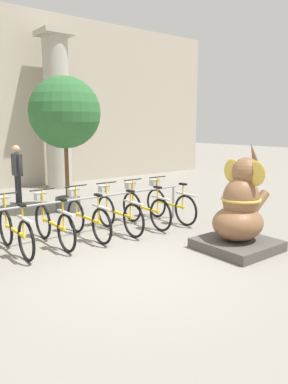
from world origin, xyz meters
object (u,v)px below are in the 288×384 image
bicycle_6 (118,212)px  bicycle_7 (145,208)px  bicycle_8 (169,204)px  potted_tree (65,115)px  bicycle_4 (53,223)px  bicycle_5 (87,217)px  bicycle_3 (14,230)px  person_pedestrian (17,169)px  elephant_statue (240,214)px

bicycle_6 → bicycle_7: (0.70, 0.02, 0.00)m
bicycle_8 → potted_tree: size_ratio=0.50×
bicycle_4 → bicycle_5: same height
bicycle_4 → bicycle_7: (2.10, -0.01, 0.00)m
bicycle_6 → bicycle_7: size_ratio=1.00×
bicycle_4 → potted_tree: 3.37m
bicycle_3 → bicycle_5: 1.40m
bicycle_4 → person_pedestrian: 4.06m
bicycle_5 → bicycle_8: 2.10m
bicycle_6 → elephant_statue: elephant_statue is taller
bicycle_6 → person_pedestrian: (-0.62, 3.97, 0.56)m
elephant_statue → potted_tree: bearing=102.4°
bicycle_6 → bicycle_7: bearing=1.4°
bicycle_6 → bicycle_8: 1.40m
bicycle_8 → person_pedestrian: person_pedestrian is taller
bicycle_5 → potted_tree: (0.75, 2.31, 1.98)m
bicycle_8 → bicycle_4: bearing=179.6°
bicycle_4 → bicycle_5: bearing=0.0°
potted_tree → person_pedestrian: bearing=112.4°
bicycle_8 → bicycle_3: bearing=179.6°
bicycle_6 → bicycle_3: bearing=179.3°
bicycle_8 → bicycle_6: bearing=-179.8°
bicycle_3 → bicycle_8: 3.50m
bicycle_5 → bicycle_6: same height
elephant_statue → potted_tree: size_ratio=0.57×
bicycle_5 → elephant_statue: 2.85m
bicycle_5 → potted_tree: size_ratio=0.50×
bicycle_4 → bicycle_7: same height
bicycle_3 → bicycle_8: same height
bicycle_6 → bicycle_7: 0.70m
bicycle_5 → bicycle_7: 1.40m
bicycle_3 → bicycle_5: (1.40, -0.00, 0.00)m
bicycle_7 → elephant_statue: bearing=-80.9°
bicycle_5 → bicycle_7: (1.40, -0.01, 0.00)m
person_pedestrian → potted_tree: size_ratio=0.49×
bicycle_8 → elephant_statue: size_ratio=0.89×
bicycle_3 → bicycle_6: bearing=-0.7°
elephant_statue → potted_tree: 4.96m
bicycle_5 → person_pedestrian: 3.98m
bicycle_7 → bicycle_8: (0.70, -0.01, 0.00)m
bicycle_6 → potted_tree: size_ratio=0.50×
bicycle_7 → potted_tree: (-0.65, 2.31, 1.98)m
bicycle_4 → bicycle_8: 2.80m
potted_tree → bicycle_8: bearing=-60.0°
bicycle_6 → potted_tree: 3.06m
bicycle_3 → potted_tree: 3.72m
bicycle_6 → potted_tree: potted_tree is taller
bicycle_8 → person_pedestrian: size_ratio=1.04×
bicycle_5 → potted_tree: bearing=71.9°
bicycle_3 → person_pedestrian: size_ratio=1.04×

